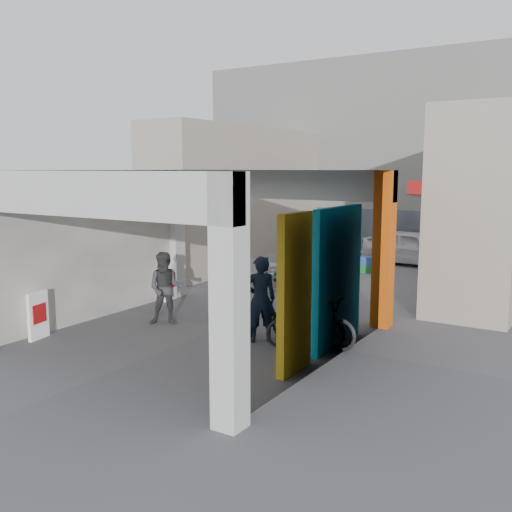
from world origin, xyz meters
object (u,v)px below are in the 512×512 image
Objects in this scene: cafe_set at (271,277)px; bicycle_rear at (306,326)px; bicycle_front at (313,321)px; man_crates at (341,244)px; man_elderly at (327,300)px; man_back_turned at (166,288)px; white_van at (414,248)px; produce_stand at (278,271)px; man_with_dog at (260,299)px; border_collie at (244,327)px.

cafe_set is 0.97× the size of bicycle_rear.
man_crates is at bearing 22.77° from bicycle_front.
man_crates is (-2.81, 7.12, 0.23)m from man_elderly.
man_back_turned is 8.46m from man_crates.
bicycle_rear is 11.08m from white_van.
cafe_set is 1.24m from produce_stand.
cafe_set is at bearing -103.69° from man_with_dog.
white_van is at bearing 45.18° from man_back_turned.
man_with_dog is 0.47× the size of white_van.
man_crates is at bearing -119.07° from man_with_dog.
man_back_turned is at bearing 172.58° from white_van.
man_elderly is (3.41, -3.39, 0.40)m from cafe_set.
man_with_dog is at bearing -12.03° from border_collie.
man_with_dog is at bearing -174.58° from white_van.
man_with_dog reaches higher than border_collie.
man_back_turned is at bearing 69.49° from man_crates.
man_crates reaches higher than white_van.
produce_stand is at bearing 38.68° from bicycle_front.
bicycle_front is at bearing -26.99° from man_back_turned.
bicycle_front is 1.23× the size of bicycle_rear.
man_crates is at bearing 53.17° from man_back_turned.
bicycle_rear is (3.54, 0.06, -0.37)m from man_back_turned.
bicycle_front is at bearing -80.94° from man_elderly.
bicycle_rear is at bearing 92.90° from man_crates.
man_back_turned reaches higher than bicycle_rear.
white_van reaches higher than bicycle_front.
border_collie is at bearing -134.71° from man_elderly.
bicycle_rear is at bearing -177.18° from bicycle_front.
bicycle_front is 0.30m from bicycle_rear.
white_van is (2.37, 6.37, 0.32)m from cafe_set.
produce_stand is 0.65× the size of man_back_turned.
man_with_dog is 1.14m from bicycle_front.
white_van is at bearing 97.75° from man_elderly.
produce_stand is 0.74× the size of man_elderly.
cafe_set is 3.84m from man_crates.
man_elderly is at bearing 37.10° from border_collie.
man_with_dog reaches higher than cafe_set.
man_with_dog is 11.07m from white_van.
man_crates is (0.60, 3.74, 0.64)m from cafe_set.
man_back_turned is (0.44, -5.86, 0.55)m from produce_stand.
bicycle_front is (3.98, -5.50, 0.22)m from produce_stand.
man_back_turned is 0.87× the size of bicycle_front.
cafe_set is 5.84m from bicycle_rear.
man_back_turned reaches higher than man_elderly.
border_collie is (2.53, -5.80, -0.05)m from produce_stand.
man_back_turned is 0.44× the size of white_van.
cafe_set is 5.09m from border_collie.
bicycle_front reaches higher than produce_stand.
man_crates is (-1.91, 8.42, 0.07)m from man_with_dog.
bicycle_rear is (0.00, -0.30, -0.04)m from bicycle_front.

